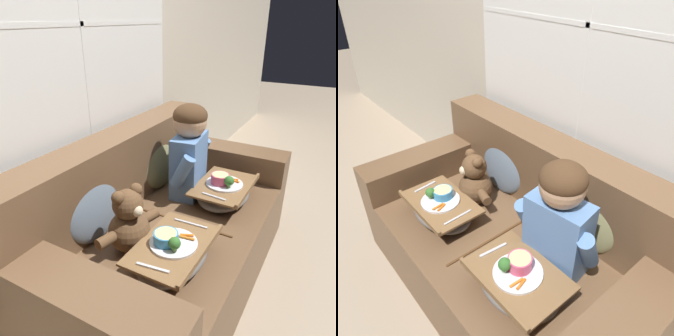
# 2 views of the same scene
# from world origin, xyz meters

# --- Properties ---
(ground_plane) EXTENTS (14.00, 14.00, 0.00)m
(ground_plane) POSITION_xyz_m (0.00, 0.00, 0.00)
(ground_plane) COLOR tan
(wall_back_with_window) EXTENTS (8.00, 0.08, 2.60)m
(wall_back_with_window) POSITION_xyz_m (0.00, 0.57, 1.31)
(wall_back_with_window) COLOR beige
(wall_back_with_window) RESTS_ON ground_plane
(couch) EXTENTS (1.73, 0.94, 0.87)m
(couch) POSITION_xyz_m (0.00, 0.06, 0.32)
(couch) COLOR brown
(couch) RESTS_ON ground_plane
(throw_pillow_behind_child) EXTENTS (0.39, 0.19, 0.41)m
(throw_pillow_behind_child) POSITION_xyz_m (0.32, 0.28, 0.62)
(throw_pillow_behind_child) COLOR #898456
(throw_pillow_behind_child) RESTS_ON couch
(throw_pillow_behind_teddy) EXTENTS (0.40, 0.19, 0.41)m
(throw_pillow_behind_teddy) POSITION_xyz_m (-0.32, 0.28, 0.62)
(throw_pillow_behind_teddy) COLOR slate
(throw_pillow_behind_teddy) RESTS_ON couch
(child_figure) EXTENTS (0.42, 0.22, 0.58)m
(child_figure) POSITION_xyz_m (0.32, 0.05, 0.75)
(child_figure) COLOR #5B84BC
(child_figure) RESTS_ON couch
(teddy_bear) EXTENTS (0.36, 0.26, 0.34)m
(teddy_bear) POSITION_xyz_m (-0.32, 0.05, 0.58)
(teddy_bear) COLOR brown
(teddy_bear) RESTS_ON couch
(lap_tray_child) EXTENTS (0.44, 0.31, 0.20)m
(lap_tray_child) POSITION_xyz_m (0.32, -0.19, 0.50)
(lap_tray_child) COLOR slate
(lap_tray_child) RESTS_ON child_figure
(lap_tray_teddy) EXTENTS (0.45, 0.29, 0.19)m
(lap_tray_teddy) POSITION_xyz_m (-0.32, -0.19, 0.50)
(lap_tray_teddy) COLOR slate
(lap_tray_teddy) RESTS_ON teddy_bear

